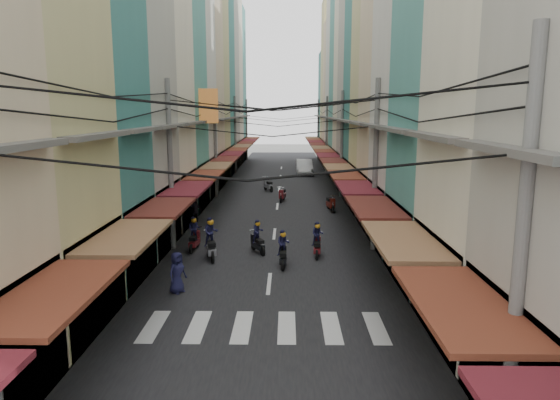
# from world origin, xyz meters

# --- Properties ---
(ground) EXTENTS (160.00, 160.00, 0.00)m
(ground) POSITION_xyz_m (0.00, 0.00, 0.00)
(ground) COLOR slate
(ground) RESTS_ON ground
(road) EXTENTS (10.00, 80.00, 0.02)m
(road) POSITION_xyz_m (0.00, 20.00, 0.01)
(road) COLOR black
(road) RESTS_ON ground
(sidewalk_left) EXTENTS (3.00, 80.00, 0.06)m
(sidewalk_left) POSITION_xyz_m (-6.50, 20.00, 0.03)
(sidewalk_left) COLOR slate
(sidewalk_left) RESTS_ON ground
(sidewalk_right) EXTENTS (3.00, 80.00, 0.06)m
(sidewalk_right) POSITION_xyz_m (6.50, 20.00, 0.03)
(sidewalk_right) COLOR slate
(sidewalk_right) RESTS_ON ground
(crosswalk) EXTENTS (7.55, 2.40, 0.01)m
(crosswalk) POSITION_xyz_m (-0.00, -6.00, 0.03)
(crosswalk) COLOR silver
(crosswalk) RESTS_ON ground
(building_row_left) EXTENTS (7.80, 67.67, 23.70)m
(building_row_left) POSITION_xyz_m (-7.92, 16.56, 9.78)
(building_row_left) COLOR silver
(building_row_left) RESTS_ON ground
(building_row_right) EXTENTS (7.80, 68.98, 22.59)m
(building_row_right) POSITION_xyz_m (7.92, 16.45, 9.41)
(building_row_right) COLOR #387B76
(building_row_right) RESTS_ON ground
(utility_poles) EXTENTS (10.20, 66.13, 8.20)m
(utility_poles) POSITION_xyz_m (0.00, 15.01, 6.59)
(utility_poles) COLOR slate
(utility_poles) RESTS_ON ground
(white_car) EXTENTS (5.55, 2.20, 1.96)m
(white_car) POSITION_xyz_m (2.52, 32.11, 0.00)
(white_car) COLOR silver
(white_car) RESTS_ON ground
(bicycle) EXTENTS (1.88, 1.04, 1.22)m
(bicycle) POSITION_xyz_m (7.50, -2.44, 0.00)
(bicycle) COLOR black
(bicycle) RESTS_ON ground
(moving_scooters) EXTENTS (7.85, 22.36, 1.92)m
(moving_scooters) POSITION_xyz_m (-0.56, 5.67, 0.52)
(moving_scooters) COLOR black
(moving_scooters) RESTS_ON ground
(parked_scooters) EXTENTS (13.36, 14.31, 0.97)m
(parked_scooters) POSITION_xyz_m (3.95, -3.28, 0.45)
(parked_scooters) COLOR black
(parked_scooters) RESTS_ON ground
(pedestrians) EXTENTS (12.36, 18.00, 2.07)m
(pedestrians) POSITION_xyz_m (-3.66, 1.07, 0.98)
(pedestrians) COLOR black
(pedestrians) RESTS_ON ground
(market_umbrella) EXTENTS (2.09, 2.09, 2.20)m
(market_umbrella) POSITION_xyz_m (5.92, -2.46, 1.94)
(market_umbrella) COLOR #B2B2B7
(market_umbrella) RESTS_ON ground
(traffic_sign) EXTENTS (0.10, 0.65, 2.95)m
(traffic_sign) POSITION_xyz_m (5.45, -6.38, 2.15)
(traffic_sign) COLOR slate
(traffic_sign) RESTS_ON ground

